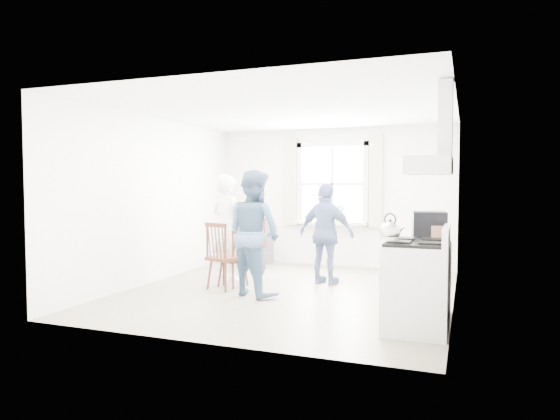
{
  "coord_description": "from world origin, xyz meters",
  "views": [
    {
      "loc": [
        2.39,
        -6.71,
        1.55
      ],
      "look_at": [
        -0.21,
        0.2,
        1.17
      ],
      "focal_mm": 32.0,
      "sensor_mm": 36.0,
      "label": 1
    }
  ],
  "objects_px": {
    "stereo_stack": "(429,226)",
    "windsor_chair_a": "(255,238)",
    "gas_stove": "(417,286)",
    "low_cabinet": "(428,278)",
    "person_mid": "(254,233)",
    "windsor_chair_b": "(219,249)",
    "person_right": "(326,234)",
    "windsor_chair_c": "(237,251)",
    "person_left": "(227,227)"
  },
  "relations": [
    {
      "from": "stereo_stack",
      "to": "windsor_chair_a",
      "type": "height_order",
      "value": "stereo_stack"
    },
    {
      "from": "gas_stove",
      "to": "low_cabinet",
      "type": "relative_size",
      "value": 1.24
    },
    {
      "from": "person_mid",
      "to": "windsor_chair_b",
      "type": "bearing_deg",
      "value": 13.55
    },
    {
      "from": "person_right",
      "to": "windsor_chair_a",
      "type": "bearing_deg",
      "value": -16.64
    },
    {
      "from": "windsor_chair_c",
      "to": "low_cabinet",
      "type": "bearing_deg",
      "value": -13.83
    },
    {
      "from": "windsor_chair_a",
      "to": "windsor_chair_b",
      "type": "xyz_separation_m",
      "value": [
        0.24,
        -1.85,
        0.04
      ]
    },
    {
      "from": "windsor_chair_a",
      "to": "gas_stove",
      "type": "bearing_deg",
      "value": -43.26
    },
    {
      "from": "gas_stove",
      "to": "low_cabinet",
      "type": "xyz_separation_m",
      "value": [
        0.07,
        0.7,
        -0.03
      ]
    },
    {
      "from": "low_cabinet",
      "to": "stereo_stack",
      "type": "bearing_deg",
      "value": -85.68
    },
    {
      "from": "windsor_chair_a",
      "to": "person_right",
      "type": "relative_size",
      "value": 0.6
    },
    {
      "from": "gas_stove",
      "to": "windsor_chair_c",
      "type": "relative_size",
      "value": 1.27
    },
    {
      "from": "low_cabinet",
      "to": "windsor_chair_b",
      "type": "distance_m",
      "value": 2.99
    },
    {
      "from": "gas_stove",
      "to": "windsor_chair_b",
      "type": "height_order",
      "value": "gas_stove"
    },
    {
      "from": "low_cabinet",
      "to": "person_left",
      "type": "distance_m",
      "value": 3.46
    },
    {
      "from": "low_cabinet",
      "to": "windsor_chair_a",
      "type": "height_order",
      "value": "windsor_chair_a"
    },
    {
      "from": "windsor_chair_a",
      "to": "person_right",
      "type": "xyz_separation_m",
      "value": [
        1.58,
        -0.87,
        0.21
      ]
    },
    {
      "from": "gas_stove",
      "to": "person_right",
      "type": "distance_m",
      "value": 2.6
    },
    {
      "from": "person_left",
      "to": "windsor_chair_b",
      "type": "bearing_deg",
      "value": 130.22
    },
    {
      "from": "stereo_stack",
      "to": "windsor_chair_a",
      "type": "xyz_separation_m",
      "value": [
        -3.2,
        2.31,
        -0.49
      ]
    },
    {
      "from": "low_cabinet",
      "to": "person_mid",
      "type": "distance_m",
      "value": 2.41
    },
    {
      "from": "windsor_chair_b",
      "to": "person_mid",
      "type": "relative_size",
      "value": 0.57
    },
    {
      "from": "low_cabinet",
      "to": "windsor_chair_a",
      "type": "relative_size",
      "value": 0.96
    },
    {
      "from": "low_cabinet",
      "to": "person_right",
      "type": "distance_m",
      "value": 2.14
    },
    {
      "from": "windsor_chair_b",
      "to": "person_left",
      "type": "relative_size",
      "value": 0.59
    },
    {
      "from": "stereo_stack",
      "to": "person_mid",
      "type": "bearing_deg",
      "value": 171.81
    },
    {
      "from": "stereo_stack",
      "to": "windsor_chair_b",
      "type": "distance_m",
      "value": 3.03
    },
    {
      "from": "stereo_stack",
      "to": "person_left",
      "type": "xyz_separation_m",
      "value": [
        -3.23,
        1.25,
        -0.21
      ]
    },
    {
      "from": "windsor_chair_a",
      "to": "person_left",
      "type": "bearing_deg",
      "value": -91.63
    },
    {
      "from": "person_left",
      "to": "stereo_stack",
      "type": "bearing_deg",
      "value": -179.63
    },
    {
      "from": "windsor_chair_c",
      "to": "windsor_chair_a",
      "type": "bearing_deg",
      "value": 104.0
    },
    {
      "from": "windsor_chair_c",
      "to": "gas_stove",
      "type": "bearing_deg",
      "value": -26.92
    },
    {
      "from": "windsor_chair_c",
      "to": "person_mid",
      "type": "distance_m",
      "value": 0.7
    },
    {
      "from": "low_cabinet",
      "to": "person_left",
      "type": "bearing_deg",
      "value": 159.93
    },
    {
      "from": "low_cabinet",
      "to": "person_right",
      "type": "height_order",
      "value": "person_right"
    },
    {
      "from": "gas_stove",
      "to": "windsor_chair_a",
      "type": "distance_m",
      "value": 4.3
    },
    {
      "from": "low_cabinet",
      "to": "windsor_chair_b",
      "type": "height_order",
      "value": "windsor_chair_b"
    },
    {
      "from": "windsor_chair_b",
      "to": "gas_stove",
      "type": "bearing_deg",
      "value": -20.66
    },
    {
      "from": "windsor_chair_c",
      "to": "person_right",
      "type": "distance_m",
      "value": 1.4
    },
    {
      "from": "gas_stove",
      "to": "windsor_chair_a",
      "type": "height_order",
      "value": "gas_stove"
    },
    {
      "from": "windsor_chair_a",
      "to": "person_mid",
      "type": "bearing_deg",
      "value": -66.9
    },
    {
      "from": "windsor_chair_c",
      "to": "person_left",
      "type": "height_order",
      "value": "person_left"
    },
    {
      "from": "low_cabinet",
      "to": "person_right",
      "type": "relative_size",
      "value": 0.58
    },
    {
      "from": "stereo_stack",
      "to": "windsor_chair_b",
      "type": "relative_size",
      "value": 0.42
    },
    {
      "from": "gas_stove",
      "to": "windsor_chair_b",
      "type": "xyz_separation_m",
      "value": [
        -2.89,
        1.09,
        0.13
      ]
    },
    {
      "from": "low_cabinet",
      "to": "windsor_chair_b",
      "type": "xyz_separation_m",
      "value": [
        -2.96,
        0.39,
        0.16
      ]
    },
    {
      "from": "person_mid",
      "to": "windsor_chair_a",
      "type": "bearing_deg",
      "value": -42.35
    },
    {
      "from": "person_left",
      "to": "windsor_chair_a",
      "type": "bearing_deg",
      "value": -70.18
    },
    {
      "from": "person_mid",
      "to": "person_right",
      "type": "xyz_separation_m",
      "value": [
        0.74,
        1.1,
        -0.09
      ]
    },
    {
      "from": "stereo_stack",
      "to": "person_right",
      "type": "height_order",
      "value": "person_right"
    },
    {
      "from": "low_cabinet",
      "to": "stereo_stack",
      "type": "height_order",
      "value": "stereo_stack"
    }
  ]
}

